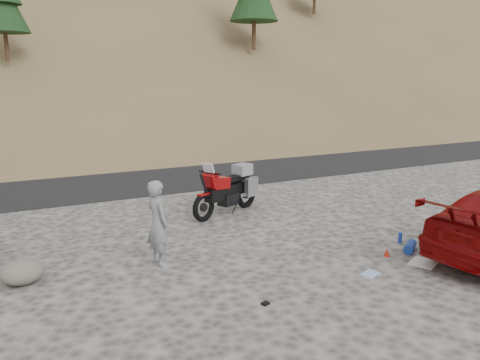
% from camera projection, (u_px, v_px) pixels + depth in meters
% --- Properties ---
extents(ground, '(140.00, 140.00, 0.00)m').
position_uv_depth(ground, '(260.00, 252.00, 9.56)').
color(ground, '#3E3B39').
rests_on(ground, ground).
extents(road, '(120.00, 7.00, 0.05)m').
position_uv_depth(road, '(142.00, 174.00, 17.41)').
color(road, black).
rests_on(road, ground).
extents(motorcycle, '(2.30, 1.29, 1.47)m').
position_uv_depth(motorcycle, '(229.00, 190.00, 12.21)').
color(motorcycle, black).
rests_on(motorcycle, ground).
extents(man, '(0.49, 0.66, 1.64)m').
position_uv_depth(man, '(159.00, 264.00, 8.93)').
color(man, gray).
rests_on(man, ground).
extents(small_rock, '(0.84, 0.78, 0.43)m').
position_uv_depth(small_rock, '(22.00, 272.00, 8.02)').
color(small_rock, '#58524B').
rests_on(small_rock, ground).
extents(gear_white_cloth, '(0.65, 0.63, 0.02)m').
position_uv_depth(gear_white_cloth, '(424.00, 263.00, 8.97)').
color(gear_white_cloth, white).
rests_on(gear_white_cloth, ground).
extents(gear_blue_mat, '(0.51, 0.43, 0.19)m').
position_uv_depth(gear_blue_mat, '(410.00, 247.00, 9.56)').
color(gear_blue_mat, '#19389A').
rests_on(gear_blue_mat, ground).
extents(gear_bottle, '(0.10, 0.10, 0.23)m').
position_uv_depth(gear_bottle, '(400.00, 238.00, 10.05)').
color(gear_bottle, '#19389A').
rests_on(gear_bottle, ground).
extents(gear_funnel, '(0.16, 0.16, 0.16)m').
position_uv_depth(gear_funnel, '(387.00, 252.00, 9.30)').
color(gear_funnel, '#AF230B').
rests_on(gear_funnel, ground).
extents(gear_glove_b, '(0.14, 0.12, 0.04)m').
position_uv_depth(gear_glove_b, '(265.00, 303.00, 7.31)').
color(gear_glove_b, black).
rests_on(gear_glove_b, ground).
extents(gear_blue_cloth, '(0.40, 0.34, 0.01)m').
position_uv_depth(gear_blue_cloth, '(370.00, 274.00, 8.45)').
color(gear_blue_cloth, '#92AFE3').
rests_on(gear_blue_cloth, ground).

